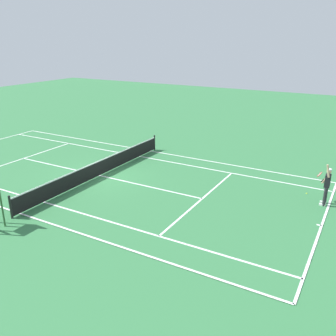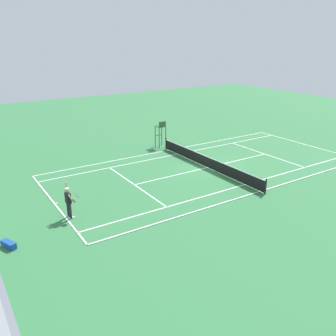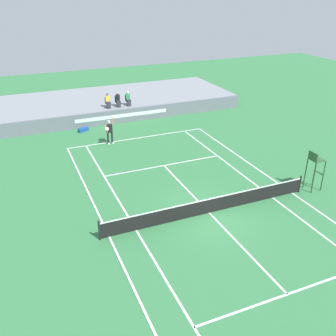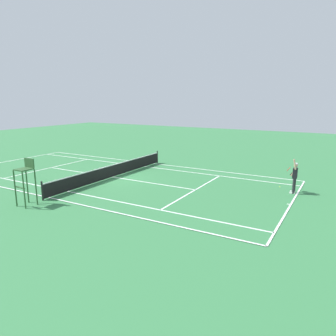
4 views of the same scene
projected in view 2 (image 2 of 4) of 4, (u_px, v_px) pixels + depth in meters
name	position (u px, v px, depth m)	size (l,w,h in m)	color
ground_plane	(207.00, 168.00, 27.76)	(80.00, 80.00, 0.00)	#337542
court	(207.00, 168.00, 27.75)	(11.08, 23.88, 0.03)	#337542
net	(207.00, 162.00, 27.58)	(11.98, 0.10, 1.07)	black
tennis_player	(69.00, 202.00, 19.67)	(0.76, 0.64, 2.08)	#232328
tennis_ball	(92.00, 219.00, 19.76)	(0.07, 0.07, 0.07)	#D1E533
umpire_chair	(161.00, 131.00, 32.63)	(0.77, 0.77, 2.44)	#2D562D
equipment_bag	(9.00, 245.00, 17.12)	(0.95, 0.64, 0.32)	#194799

